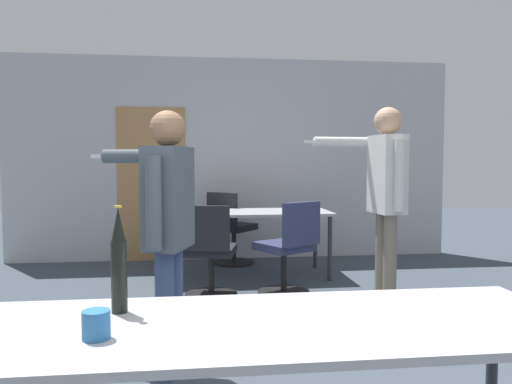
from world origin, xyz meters
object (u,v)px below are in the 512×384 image
object	(u,v)px
person_left_plaid	(166,215)
drink_cup	(96,325)
person_near_casual	(385,186)
office_chair_mid_tucked	(231,230)
office_chair_near_pushed	(289,251)
office_chair_far_right	(210,255)
beer_bottle	(119,262)

from	to	relation	value
person_left_plaid	drink_cup	world-z (taller)	person_left_plaid
person_near_casual	drink_cup	world-z (taller)	person_near_casual
office_chair_mid_tucked	office_chair_near_pushed	size ratio (longest dim) A/B	1.00
person_left_plaid	person_near_casual	xyz separation A→B (m)	(1.84, 1.12, 0.12)
person_left_plaid	office_chair_far_right	distance (m)	1.80
person_near_casual	office_chair_near_pushed	bearing A→B (deg)	47.35
person_near_casual	office_chair_far_right	size ratio (longest dim) A/B	1.95
person_left_plaid	office_chair_mid_tucked	size ratio (longest dim) A/B	1.74
office_chair_near_pushed	person_left_plaid	bearing A→B (deg)	-152.74
office_chair_near_pushed	beer_bottle	bearing A→B (deg)	-142.76
office_chair_far_right	person_left_plaid	bearing A→B (deg)	-88.63
drink_cup	office_chair_mid_tucked	bearing A→B (deg)	80.88
drink_cup	office_chair_far_right	bearing A→B (deg)	81.89
office_chair_far_right	office_chair_near_pushed	world-z (taller)	office_chair_near_pushed
person_near_casual	office_chair_near_pushed	xyz separation A→B (m)	(-0.75, 0.60, -0.67)
office_chair_far_right	office_chair_near_pushed	size ratio (longest dim) A/B	0.98
person_left_plaid	office_chair_mid_tucked	distance (m)	3.38
office_chair_far_right	beer_bottle	bearing A→B (deg)	-86.52
office_chair_near_pushed	drink_cup	distance (m)	3.43
person_left_plaid	beer_bottle	xyz separation A→B (m)	(-0.11, -1.19, -0.05)
person_near_casual	office_chair_far_right	xyz separation A→B (m)	(-1.53, 0.56, -0.68)
office_chair_near_pushed	drink_cup	world-z (taller)	office_chair_near_pushed
person_near_casual	drink_cup	xyz separation A→B (m)	(-1.98, -2.59, -0.31)
person_left_plaid	office_chair_near_pushed	bearing A→B (deg)	-15.32
office_chair_far_right	drink_cup	xyz separation A→B (m)	(-0.45, -3.15, 0.37)
office_chair_far_right	beer_bottle	xyz separation A→B (m)	(-0.42, -2.87, 0.52)
office_chair_mid_tucked	beer_bottle	world-z (taller)	beer_bottle
office_chair_mid_tucked	drink_cup	xyz separation A→B (m)	(-0.76, -4.74, 0.36)
person_near_casual	office_chair_near_pushed	world-z (taller)	person_near_casual
person_left_plaid	beer_bottle	distance (m)	1.19
office_chair_mid_tucked	beer_bottle	size ratio (longest dim) A/B	2.31
office_chair_near_pushed	beer_bottle	xyz separation A→B (m)	(-1.20, -2.90, 0.50)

